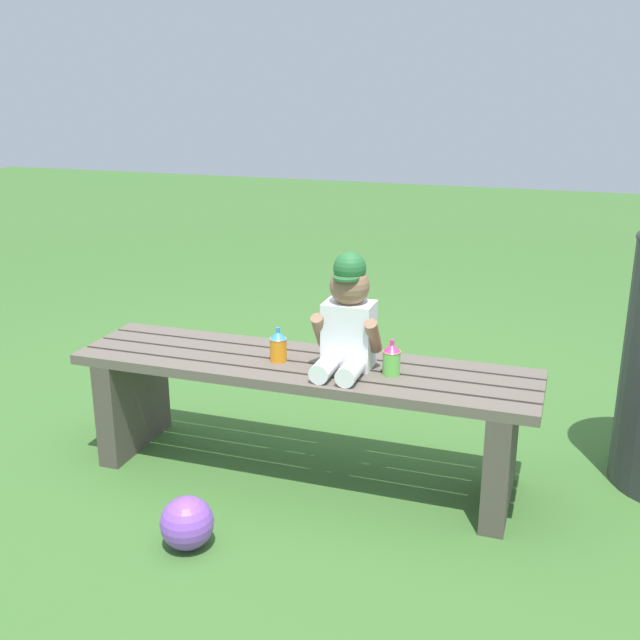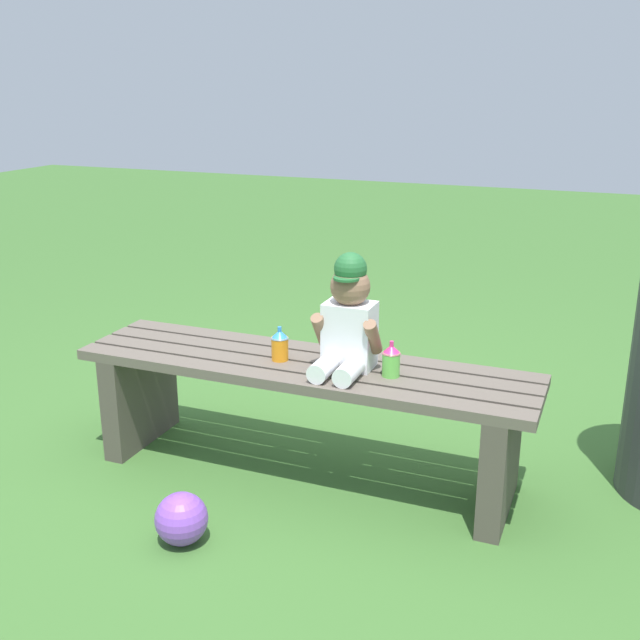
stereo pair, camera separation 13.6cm
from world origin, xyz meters
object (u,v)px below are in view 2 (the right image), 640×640
child_figure (348,319)px  toy_ball (181,519)px  sippy_cup_left (280,344)px  sippy_cup_right (391,360)px  park_bench (304,398)px

child_figure → toy_ball: size_ratio=2.42×
sippy_cup_left → sippy_cup_right: same height
child_figure → sippy_cup_right: size_ratio=3.26×
park_bench → toy_ball: 0.62m
park_bench → sippy_cup_right: 0.38m
toy_ball → child_figure: bearing=58.0°
park_bench → sippy_cup_right: size_ratio=13.31×
sippy_cup_right → toy_ball: sippy_cup_right is taller
park_bench → sippy_cup_left: bearing=-171.5°
sippy_cup_left → sippy_cup_right: size_ratio=1.00×
child_figure → sippy_cup_left: (-0.25, -0.01, -0.12)m
child_figure → sippy_cup_right: child_figure is taller
sippy_cup_right → park_bench: bearing=177.7°
child_figure → toy_ball: 0.84m
sippy_cup_left → sippy_cup_right: 0.41m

